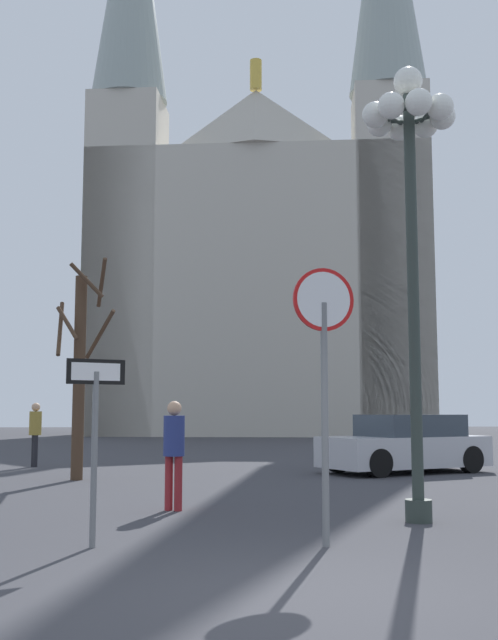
% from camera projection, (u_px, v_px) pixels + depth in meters
% --- Properties ---
extents(ground_plane, '(120.00, 120.00, 0.00)m').
position_uv_depth(ground_plane, '(311.00, 598.00, 6.17)').
color(ground_plane, '#38383D').
extents(cathedral, '(21.04, 13.40, 37.78)m').
position_uv_depth(cathedral, '(260.00, 245.00, 47.27)').
color(cathedral, '#BCB5A5').
rests_on(cathedral, ground).
extents(stop_sign, '(0.72, 0.17, 3.11)m').
position_uv_depth(stop_sign, '(324.00, 352.00, 8.72)').
color(stop_sign, slate).
rests_on(stop_sign, ground).
extents(one_way_arrow_sign, '(0.62, 0.34, 2.07)m').
position_uv_depth(one_way_arrow_sign, '(95.00, 422.00, 8.59)').
color(one_way_arrow_sign, slate).
rests_on(one_way_arrow_sign, ground).
extents(street_lamp, '(1.35, 1.35, 6.38)m').
position_uv_depth(street_lamp, '(410.00, 174.00, 10.87)').
color(street_lamp, '#2D3833').
rests_on(street_lamp, ground).
extents(bare_tree, '(1.32, 1.32, 4.80)m').
position_uv_depth(bare_tree, '(80.00, 367.00, 16.76)').
color(bare_tree, '#473323').
rests_on(bare_tree, ground).
extents(parked_car_near_silver, '(4.37, 3.23, 1.38)m').
position_uv_depth(parked_car_near_silver, '(406.00, 445.00, 18.46)').
color(parked_car_near_silver, '#B7B7BC').
rests_on(parked_car_near_silver, ground).
extents(pedestrian_walking, '(0.32, 0.32, 1.63)m').
position_uv_depth(pedestrian_walking, '(174.00, 444.00, 11.61)').
color(pedestrian_walking, maroon).
rests_on(pedestrian_walking, ground).
extents(pedestrian_standing, '(0.32, 0.32, 1.68)m').
position_uv_depth(pedestrian_standing, '(35.00, 428.00, 20.33)').
color(pedestrian_standing, black).
rests_on(pedestrian_standing, ground).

